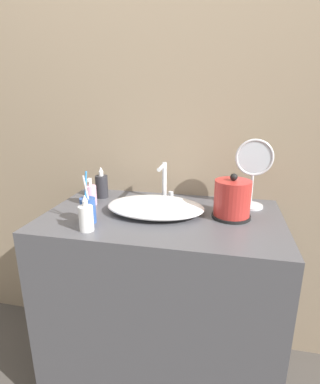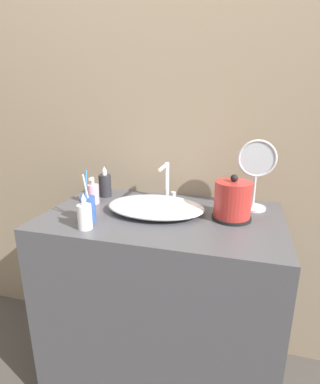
% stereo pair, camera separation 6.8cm
% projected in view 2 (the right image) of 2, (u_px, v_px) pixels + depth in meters
% --- Properties ---
extents(wall_back, '(6.00, 0.04, 2.60)m').
position_uv_depth(wall_back, '(180.00, 108.00, 1.45)').
color(wall_back, gray).
rests_on(wall_back, ground_plane).
extents(vanity_counter, '(1.00, 0.60, 0.87)m').
position_uv_depth(vanity_counter, '(162.00, 301.00, 1.41)').
color(vanity_counter, '#4C4C51').
rests_on(vanity_counter, ground_plane).
extents(sink_basin, '(0.42, 0.29, 0.06)m').
position_uv_depth(sink_basin, '(156.00, 207.00, 1.29)').
color(sink_basin, white).
rests_on(sink_basin, vanity_counter).
extents(faucet, '(0.06, 0.14, 0.18)m').
position_uv_depth(faucet, '(167.00, 180.00, 1.43)').
color(faucet, silver).
rests_on(faucet, vanity_counter).
extents(electric_kettle, '(0.16, 0.16, 0.19)m').
position_uv_depth(electric_kettle, '(232.00, 202.00, 1.21)').
color(electric_kettle, black).
rests_on(electric_kettle, vanity_counter).
extents(toothbrush_cup, '(0.06, 0.06, 0.21)m').
position_uv_depth(toothbrush_cup, '(88.00, 208.00, 1.20)').
color(toothbrush_cup, '#2D519E').
rests_on(toothbrush_cup, vanity_counter).
extents(lotion_bottle, '(0.05, 0.05, 0.13)m').
position_uv_depth(lotion_bottle, '(93.00, 194.00, 1.40)').
color(lotion_bottle, '#EAA8C6').
rests_on(lotion_bottle, vanity_counter).
extents(shampoo_bottle, '(0.05, 0.05, 0.14)m').
position_uv_depth(shampoo_bottle, '(85.00, 216.00, 1.12)').
color(shampoo_bottle, white).
rests_on(shampoo_bottle, vanity_counter).
extents(mouthwash_bottle, '(0.06, 0.06, 0.15)m').
position_uv_depth(mouthwash_bottle, '(105.00, 185.00, 1.50)').
color(mouthwash_bottle, '#28282D').
rests_on(mouthwash_bottle, vanity_counter).
extents(vanity_mirror, '(0.16, 0.11, 0.31)m').
position_uv_depth(vanity_mirror, '(256.00, 172.00, 1.30)').
color(vanity_mirror, silver).
rests_on(vanity_mirror, vanity_counter).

